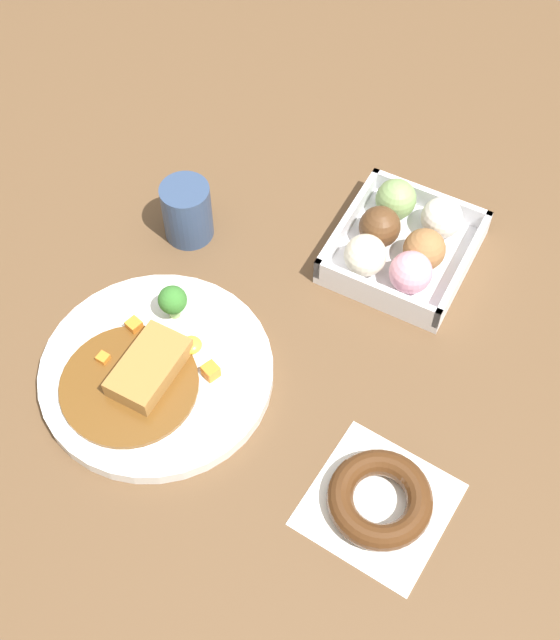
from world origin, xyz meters
TOP-DOWN VIEW (x-y plane):
  - ground_plane at (0.00, 0.00)m, footprint 1.60×1.60m
  - curry_plate at (0.12, -0.13)m, footprint 0.27×0.27m
  - donut_box at (-0.18, 0.05)m, footprint 0.18×0.17m
  - chocolate_ring_donut at (0.14, 0.16)m, footprint 0.16×0.16m
  - coffee_mug at (-0.09, -0.21)m, footprint 0.06×0.06m

SIDE VIEW (x-z plane):
  - ground_plane at x=0.00m, z-range 0.00..0.00m
  - curry_plate at x=0.12m, z-range -0.02..0.05m
  - chocolate_ring_donut at x=0.14m, z-range 0.00..0.03m
  - donut_box at x=-0.18m, z-range 0.00..0.06m
  - coffee_mug at x=-0.09m, z-range 0.00..0.08m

